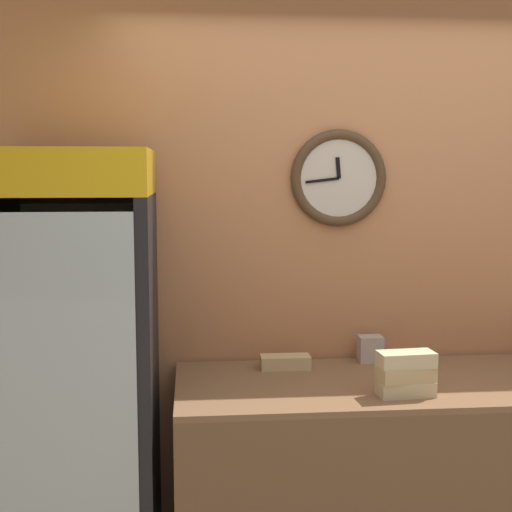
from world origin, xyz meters
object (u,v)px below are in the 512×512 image
at_px(sandwich_stack_middle, 406,374).
at_px(sandwich_flat_left, 285,362).
at_px(beverage_cooler, 78,359).
at_px(sandwich_stack_top, 406,359).
at_px(sandwich_stack_bottom, 405,388).
at_px(napkin_dispenser, 370,349).

height_order(sandwich_stack_middle, sandwich_flat_left, sandwich_stack_middle).
relative_size(beverage_cooler, sandwich_stack_top, 8.26).
xyz_separation_m(beverage_cooler, sandwich_stack_middle, (1.31, -0.29, -0.01)).
bearing_deg(sandwich_stack_bottom, sandwich_stack_top, 0.00).
bearing_deg(napkin_dispenser, sandwich_flat_left, -168.68).
height_order(beverage_cooler, sandwich_stack_middle, beverage_cooler).
bearing_deg(sandwich_stack_bottom, napkin_dispenser, 91.30).
bearing_deg(beverage_cooler, sandwich_stack_bottom, -12.38).
distance_m(sandwich_stack_top, napkin_dispenser, 0.52).
xyz_separation_m(sandwich_stack_middle, sandwich_flat_left, (-0.42, 0.43, -0.06)).
distance_m(sandwich_stack_middle, napkin_dispenser, 0.51).
bearing_deg(sandwich_flat_left, sandwich_stack_top, -45.48).
distance_m(sandwich_stack_middle, sandwich_flat_left, 0.60).
xyz_separation_m(sandwich_stack_bottom, sandwich_flat_left, (-0.42, 0.43, 0.00)).
relative_size(sandwich_stack_top, sandwich_flat_left, 1.02).
distance_m(beverage_cooler, napkin_dispenser, 1.32).
bearing_deg(beverage_cooler, sandwich_stack_middle, -12.38).
xyz_separation_m(sandwich_stack_top, sandwich_flat_left, (-0.42, 0.43, -0.12)).
bearing_deg(napkin_dispenser, beverage_cooler, -170.27).
relative_size(sandwich_stack_middle, sandwich_stack_top, 1.02).
height_order(beverage_cooler, sandwich_stack_top, beverage_cooler).
bearing_deg(sandwich_stack_middle, sandwich_stack_bottom, 0.00).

